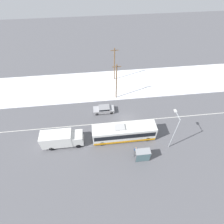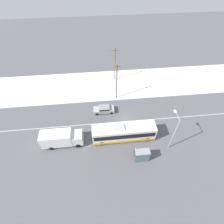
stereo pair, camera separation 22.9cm
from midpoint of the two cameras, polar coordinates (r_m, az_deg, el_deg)
ground_plane at (r=35.45m, az=4.99°, el=-3.09°), size 120.00×120.00×0.00m
snow_lot at (r=43.98m, az=2.41°, el=9.13°), size 80.00×11.37×0.12m
lane_marking_center at (r=35.45m, az=4.99°, el=-3.09°), size 60.00×0.12×0.00m
city_bus at (r=31.67m, az=4.05°, el=-6.68°), size 11.27×2.57×3.39m
box_truck at (r=32.03m, az=-16.11°, el=-8.23°), size 7.19×2.30×3.12m
sedan_car at (r=36.56m, az=-2.49°, el=0.95°), size 4.33×1.80×1.43m
pedestrian_at_stop at (r=30.72m, az=7.89°, el=-12.11°), size 0.57×0.25×1.59m
bus_shelter at (r=29.57m, az=10.14°, el=-13.75°), size 2.43×1.20×2.40m
streetlamp at (r=29.88m, az=19.85°, el=-5.39°), size 0.36×2.33×7.59m
utility_pole_roadside at (r=37.31m, az=1.70°, el=9.83°), size 1.80×0.24×8.68m
utility_pole_snowlot at (r=43.05m, az=1.11°, el=15.31°), size 1.80×0.24×8.46m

